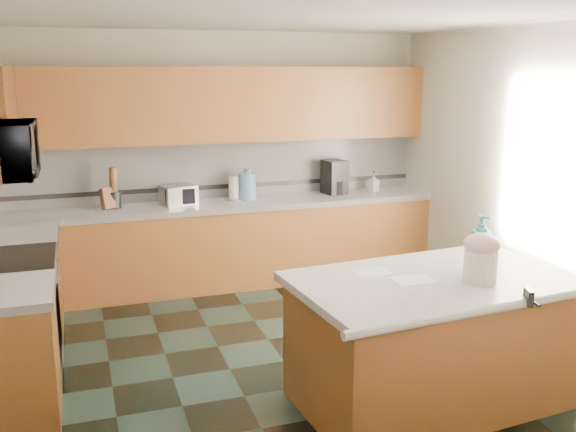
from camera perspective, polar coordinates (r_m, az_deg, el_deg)
name	(u,v)px	position (r m, az deg, el deg)	size (l,w,h in m)	color
floor	(284,361)	(5.32, -0.35, -12.77)	(4.60, 4.60, 0.00)	black
ceiling	(284,13)	(4.81, -0.40, 17.61)	(4.60, 4.60, 0.00)	white
wall_back	(218,158)	(7.10, -6.21, 5.13)	(4.60, 0.04, 2.70)	beige
wall_front	(452,300)	(2.85, 14.35, -7.22)	(4.60, 0.04, 2.70)	beige
wall_right	(536,181)	(6.01, 21.18, 2.90)	(0.04, 4.60, 2.70)	beige
back_base_cab	(227,246)	(6.98, -5.46, -2.71)	(4.60, 0.60, 0.86)	#472910
back_countertop	(226,205)	(6.87, -5.54, 0.99)	(4.60, 0.64, 0.06)	white
back_upper_cab	(221,105)	(6.86, -6.00, 9.82)	(4.60, 0.33, 0.78)	#472910
back_backsplash	(219,169)	(7.09, -6.13, 4.18)	(4.60, 0.02, 0.63)	silver
back_accent_band	(220,187)	(7.11, -6.08, 2.62)	(4.60, 0.01, 0.05)	black
left_base_cab_rear	(24,286)	(6.16, -22.40, -5.81)	(0.60, 0.82, 0.86)	#472910
left_counter_rear	(19,236)	(6.04, -22.78, -1.67)	(0.64, 0.82, 0.06)	white
left_base_cab_front	(9,359)	(4.74, -23.54, -11.59)	(0.60, 0.72, 0.86)	#472910
left_counter_front	(2,294)	(4.57, -24.06, -6.32)	(0.64, 0.72, 0.06)	white
range_body	(17,318)	(5.42, -22.92, -8.32)	(0.60, 0.76, 0.88)	#B7B7BC
range_oven_door	(58,318)	(5.41, -19.79, -8.52)	(0.02, 0.68, 0.55)	black
range_cooktop	(12,260)	(5.28, -23.36, -3.65)	(0.62, 0.78, 0.04)	black
range_handle	(58,271)	(5.29, -19.78, -4.66)	(0.02, 0.02, 0.66)	#B7B7BC
microwave	(0,150)	(5.11, -24.20, 5.33)	(0.73, 0.50, 0.41)	#B7B7BC
island_base	(430,344)	(4.68, 12.48, -11.08)	(1.79, 1.03, 0.86)	#472910
island_top	(433,282)	(4.51, 12.76, -5.74)	(1.89, 1.13, 0.06)	white
island_bullnose	(482,311)	(4.07, 16.86, -8.07)	(0.06, 0.06, 1.89)	white
treat_jar	(480,266)	(4.45, 16.73, -4.28)	(0.22, 0.22, 0.23)	beige
treat_jar_lid	(482,244)	(4.41, 16.85, -2.41)	(0.24, 0.24, 0.15)	#DFA1AB
treat_jar_knob	(482,237)	(4.40, 16.90, -1.78)	(0.03, 0.03, 0.08)	tan
treat_jar_knob_end_l	(477,237)	(4.38, 16.47, -1.82)	(0.04, 0.04, 0.04)	tan
treat_jar_knob_end_r	(488,236)	(4.42, 17.32, -1.73)	(0.04, 0.04, 0.04)	tan
soap_bottle_island	(481,243)	(4.68, 16.74, -2.33)	(0.15, 0.16, 0.40)	#41A4B7
paper_sheet_a	(413,280)	(4.43, 11.06, -5.58)	(0.28, 0.21, 0.00)	white
paper_sheet_b	(373,272)	(4.55, 7.53, -4.95)	(0.25, 0.19, 0.00)	white
clamp_body	(529,297)	(4.28, 20.60, -6.76)	(0.03, 0.11, 0.10)	black
clamp_handle	(536,304)	(4.24, 21.15, -7.29)	(0.02, 0.02, 0.08)	black
knife_block	(108,199)	(6.74, -15.74, 1.50)	(0.12, 0.10, 0.21)	#472814
utensil_crock	(114,200)	(6.77, -15.17, 1.40)	(0.13, 0.13, 0.17)	black
utensil_bundle	(113,180)	(6.74, -15.27, 3.14)	(0.08, 0.08, 0.25)	#472814
toaster_oven	(178,195)	(6.80, -9.71, 1.86)	(0.35, 0.24, 0.20)	#B7B7BC
toaster_oven_door	(180,197)	(6.70, -9.56, 1.69)	(0.31, 0.01, 0.16)	black
paper_towel	(234,188)	(6.96, -4.81, 2.51)	(0.12, 0.12, 0.26)	white
paper_towel_base	(234,199)	(6.98, -4.79, 1.52)	(0.17, 0.17, 0.01)	#B7B7BC
water_jug	(248,186)	(6.95, -3.58, 2.65)	(0.18, 0.18, 0.29)	#67A4D3
water_jug_neck	(248,171)	(6.93, -3.60, 4.02)	(0.08, 0.08, 0.04)	#67A4D3
coffee_maker	(334,177)	(7.29, 4.15, 3.48)	(0.23, 0.25, 0.38)	black
coffee_carafe	(336,188)	(7.26, 4.30, 2.54)	(0.16, 0.16, 0.16)	black
soap_bottle_back	(374,182)	(7.47, 7.63, 2.97)	(0.10, 0.10, 0.21)	white
soap_back_cap	(374,172)	(7.45, 7.66, 3.89)	(0.02, 0.02, 0.03)	red
window_light_proxy	(551,168)	(5.82, 22.31, 3.99)	(0.02, 1.40, 1.10)	white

